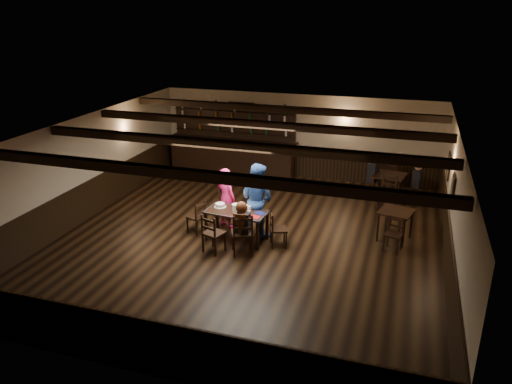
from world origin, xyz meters
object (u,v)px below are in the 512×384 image
(woman_pink, at_px, (226,198))
(cake, at_px, (220,205))
(chair_near_right, at_px, (243,231))
(man_blue, at_px, (257,199))
(chair_near_left, at_px, (211,231))
(bar_counter, at_px, (233,151))
(dining_table, at_px, (236,215))

(woman_pink, height_order, cake, woman_pink)
(chair_near_right, xyz_separation_m, man_blue, (-0.04, 1.22, 0.31))
(chair_near_right, xyz_separation_m, woman_pink, (-0.90, 1.36, 0.19))
(chair_near_left, distance_m, chair_near_right, 0.72)
(chair_near_left, relative_size, bar_counter, 0.21)
(chair_near_right, bearing_deg, bar_counter, 112.15)
(man_blue, bearing_deg, dining_table, 78.42)
(bar_counter, bearing_deg, chair_near_right, -67.85)
(chair_near_left, xyz_separation_m, cake, (-0.14, 0.93, 0.25))
(woman_pink, bearing_deg, bar_counter, -47.48)
(dining_table, xyz_separation_m, man_blue, (0.35, 0.53, 0.25))
(cake, bearing_deg, bar_counter, 106.58)
(woman_pink, relative_size, man_blue, 0.86)
(man_blue, xyz_separation_m, bar_counter, (-2.23, 4.35, -0.18))
(cake, bearing_deg, dining_table, -16.03)
(woman_pink, distance_m, cake, 0.53)
(dining_table, distance_m, bar_counter, 5.23)
(man_blue, bearing_deg, bar_counter, -40.76)
(bar_counter, bearing_deg, woman_pink, -72.06)
(dining_table, height_order, chair_near_left, chair_near_left)
(chair_near_right, bearing_deg, cake, 135.95)
(man_blue, distance_m, cake, 0.91)
(dining_table, relative_size, woman_pink, 0.96)
(cake, bearing_deg, chair_near_right, -44.05)
(dining_table, relative_size, cake, 5.20)
(woman_pink, xyz_separation_m, man_blue, (0.86, -0.14, 0.12))
(chair_near_left, height_order, cake, chair_near_left)
(man_blue, relative_size, bar_counter, 0.41)
(dining_table, bearing_deg, man_blue, 56.29)
(bar_counter, bearing_deg, chair_near_left, -74.67)
(dining_table, height_order, woman_pink, woman_pink)
(chair_near_left, distance_m, bar_counter, 5.88)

